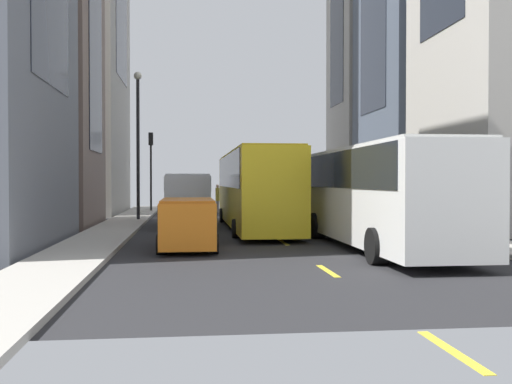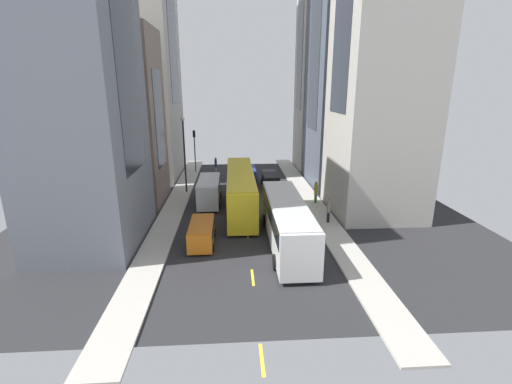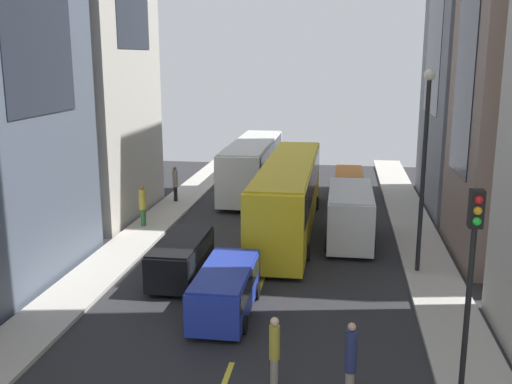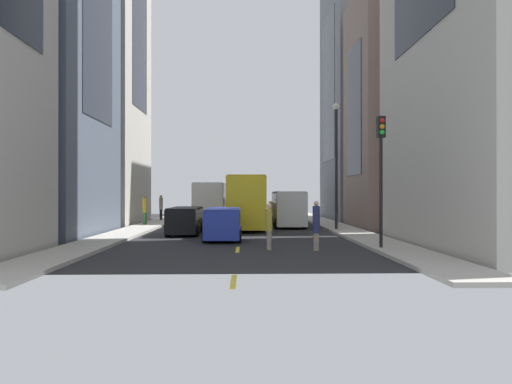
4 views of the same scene
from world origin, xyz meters
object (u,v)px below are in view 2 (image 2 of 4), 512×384
(city_bus_white, at_px, (287,219))
(delivery_van_white, at_px, (209,189))
(pedestrian_crossing_mid, at_px, (231,165))
(pedestrian_waiting_curb, at_px, (316,191))
(car_orange_2, at_px, (202,232))
(pedestrian_walking_far, at_px, (329,209))
(streetcar_yellow, at_px, (240,187))
(car_blue_0, at_px, (248,173))
(car_black_1, at_px, (270,179))
(pedestrian_crossing_near, at_px, (216,165))
(traffic_light_near_corner, at_px, (194,143))

(city_bus_white, relative_size, delivery_van_white, 2.04)
(pedestrian_crossing_mid, height_order, pedestrian_waiting_curb, pedestrian_waiting_curb)
(car_orange_2, distance_m, pedestrian_walking_far, 10.96)
(streetcar_yellow, xyz_separation_m, pedestrian_crossing_mid, (0.97, -14.76, -1.03))
(city_bus_white, bearing_deg, car_blue_0, -84.15)
(car_black_1, bearing_deg, car_orange_2, 66.51)
(car_black_1, height_order, pedestrian_crossing_near, pedestrian_crossing_near)
(pedestrian_walking_far, relative_size, traffic_light_near_corner, 0.38)
(car_blue_0, distance_m, pedestrian_crossing_near, 6.26)
(car_orange_2, relative_size, traffic_light_near_corner, 0.79)
(delivery_van_white, distance_m, car_blue_0, 9.90)
(streetcar_yellow, bearing_deg, pedestrian_crossing_near, -78.80)
(streetcar_yellow, relative_size, car_black_1, 3.25)
(car_orange_2, relative_size, pedestrian_walking_far, 2.06)
(traffic_light_near_corner, bearing_deg, streetcar_yellow, 110.49)
(car_blue_0, distance_m, car_black_1, 3.88)
(city_bus_white, distance_m, traffic_light_near_corner, 25.52)
(traffic_light_near_corner, bearing_deg, delivery_van_white, 100.76)
(city_bus_white, xyz_separation_m, pedestrian_walking_far, (-4.15, -3.89, -0.70))
(streetcar_yellow, distance_m, pedestrian_crossing_mid, 14.83)
(pedestrian_walking_far, bearing_deg, delivery_van_white, -56.13)
(car_blue_0, bearing_deg, streetcar_yellow, 83.30)
(car_blue_0, relative_size, pedestrian_crossing_mid, 2.30)
(car_blue_0, distance_m, traffic_light_near_corner, 9.00)
(pedestrian_crossing_near, height_order, pedestrian_walking_far, pedestrian_walking_far)
(car_blue_0, distance_m, car_orange_2, 19.00)
(car_black_1, bearing_deg, streetcar_yellow, 63.70)
(car_black_1, bearing_deg, car_blue_0, -51.64)
(car_orange_2, height_order, pedestrian_walking_far, pedestrian_walking_far)
(pedestrian_walking_far, bearing_deg, pedestrian_crossing_near, -87.84)
(car_orange_2, bearing_deg, car_black_1, -113.49)
(car_blue_0, relative_size, car_black_1, 1.03)
(delivery_van_white, relative_size, traffic_light_near_corner, 1.06)
(pedestrian_walking_far, bearing_deg, pedestrian_crossing_mid, -92.34)
(city_bus_white, relative_size, pedestrian_waiting_curb, 5.63)
(delivery_van_white, bearing_deg, car_blue_0, -115.80)
(pedestrian_crossing_mid, relative_size, pedestrian_walking_far, 0.94)
(car_orange_2, distance_m, pedestrian_crossing_mid, 22.98)
(car_blue_0, height_order, pedestrian_crossing_mid, pedestrian_crossing_mid)
(delivery_van_white, distance_m, car_orange_2, 9.61)
(pedestrian_crossing_near, relative_size, pedestrian_waiting_curb, 0.99)
(pedestrian_crossing_near, bearing_deg, traffic_light_near_corner, -141.21)
(pedestrian_waiting_curb, distance_m, traffic_light_near_corner, 19.76)
(pedestrian_crossing_near, height_order, traffic_light_near_corner, traffic_light_near_corner)
(delivery_van_white, bearing_deg, pedestrian_walking_far, 149.27)
(city_bus_white, xyz_separation_m, car_black_1, (-0.46, -15.94, -1.06))
(car_orange_2, bearing_deg, traffic_light_near_corner, -83.62)
(pedestrian_waiting_curb, distance_m, pedestrian_walking_far, 5.49)
(city_bus_white, height_order, delivery_van_white, city_bus_white)
(city_bus_white, height_order, pedestrian_waiting_curb, city_bus_white)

